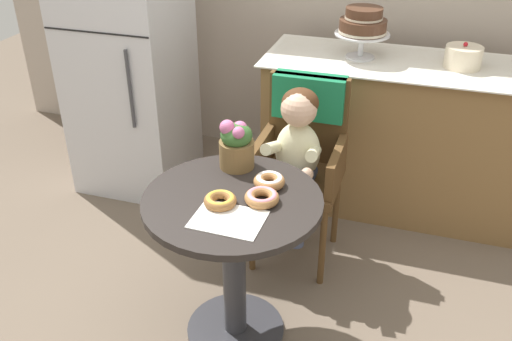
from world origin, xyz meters
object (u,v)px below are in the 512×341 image
object	(u,v)px
cafe_table	(233,241)
seated_child	(296,148)
donut_front	(269,181)
refrigerator	(128,54)
donut_mid	(262,197)
tiered_cake_stand	(363,25)
donut_side	(220,200)
flower_vase	(236,144)
round_layer_cake	(463,57)
wicker_chair	(303,141)

from	to	relation	value
cafe_table	seated_child	world-z (taller)	seated_child
donut_front	refrigerator	distance (m)	1.52
cafe_table	donut_mid	distance (m)	0.26
cafe_table	donut_mid	xyz separation A→B (m)	(0.12, 0.01, 0.24)
donut_front	donut_mid	size ratio (longest dim) A/B	0.95
donut_front	tiered_cake_stand	size ratio (longest dim) A/B	0.43
donut_side	tiered_cake_stand	distance (m)	1.44
donut_front	donut_side	distance (m)	0.24
donut_mid	tiered_cake_stand	world-z (taller)	tiered_cake_stand
flower_vase	round_layer_cake	distance (m)	1.40
donut_side	tiered_cake_stand	bearing A→B (deg)	76.89
donut_front	refrigerator	world-z (taller)	refrigerator
donut_front	round_layer_cake	bearing A→B (deg)	58.76
donut_mid	flower_vase	xyz separation A→B (m)	(-0.19, 0.24, 0.09)
wicker_chair	donut_side	distance (m)	0.79
donut_side	refrigerator	bearing A→B (deg)	131.37
donut_mid	round_layer_cake	bearing A→B (deg)	61.48
donut_front	refrigerator	xyz separation A→B (m)	(-1.16, 0.97, 0.10)
flower_vase	refrigerator	bearing A→B (deg)	138.89
seated_child	refrigerator	distance (m)	1.30
seated_child	flower_vase	bearing A→B (deg)	-120.60
cafe_table	flower_vase	size ratio (longest dim) A/B	3.23
round_layer_cake	refrigerator	world-z (taller)	refrigerator
donut_front	donut_mid	bearing A→B (deg)	-86.72
wicker_chair	donut_mid	bearing A→B (deg)	-96.53
donut_mid	cafe_table	bearing A→B (deg)	-177.28
round_layer_cake	donut_mid	bearing A→B (deg)	-118.52
cafe_table	donut_mid	bearing A→B (deg)	2.72
donut_front	tiered_cake_stand	bearing A→B (deg)	81.39
seated_child	donut_side	distance (m)	0.64
donut_side	refrigerator	size ratio (longest dim) A/B	0.07
cafe_table	donut_side	bearing A→B (deg)	-113.93
cafe_table	tiered_cake_stand	xyz separation A→B (m)	(0.29, 1.30, 0.58)
cafe_table	donut_mid	size ratio (longest dim) A/B	5.31
donut_side	donut_mid	bearing A→B (deg)	24.53
refrigerator	tiered_cake_stand	bearing A→B (deg)	8.50
tiered_cake_stand	cafe_table	bearing A→B (deg)	-102.56
tiered_cake_stand	round_layer_cake	size ratio (longest dim) A/B	1.56
cafe_table	donut_front	size ratio (longest dim) A/B	5.60
tiered_cake_stand	donut_mid	bearing A→B (deg)	-97.49
flower_vase	tiered_cake_stand	world-z (taller)	tiered_cake_stand
donut_side	wicker_chair	bearing A→B (deg)	79.23
flower_vase	round_layer_cake	bearing A→B (deg)	50.04
flower_vase	round_layer_cake	world-z (taller)	round_layer_cake
donut_mid	round_layer_cake	distance (m)	1.50
flower_vase	donut_front	bearing A→B (deg)	-32.06
wicker_chair	flower_vase	world-z (taller)	wicker_chair
wicker_chair	donut_mid	size ratio (longest dim) A/B	7.03
wicker_chair	donut_side	bearing A→B (deg)	-107.28
donut_front	flower_vase	distance (m)	0.23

